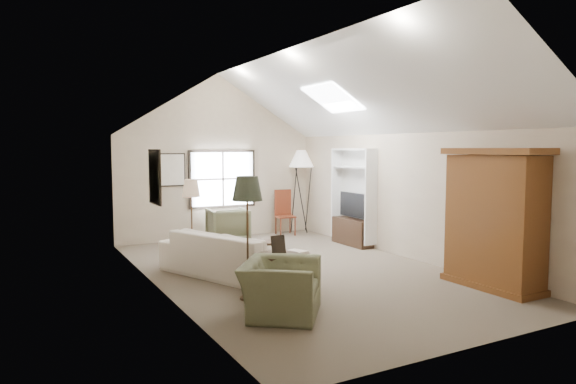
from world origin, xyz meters
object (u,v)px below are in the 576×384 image
coffee_table (258,252)px  armchair_near (281,288)px  side_table (278,277)px  sofa (231,254)px  side_chair (285,213)px  armchair_far (228,226)px  armoire (495,219)px

coffee_table → armchair_near: bearing=-109.7°
armchair_near → side_table: size_ratio=1.67×
sofa → side_chair: size_ratio=2.31×
sofa → armchair_near: 2.27m
sofa → side_table: size_ratio=3.99×
armchair_far → coffee_table: armchair_far is taller
sofa → side_chair: bearing=-63.8°
armchair_near → armoire: bearing=-58.9°
armoire → side_chair: (-0.56, 5.93, -0.53)m
side_table → side_chair: bearing=60.7°
armchair_near → side_chair: side_chair is taller
armoire → side_table: size_ratio=3.32×
armchair_far → armoire: bearing=119.9°
coffee_table → side_table: size_ratio=1.21×
armchair_far → side_table: (-1.00, -4.49, -0.08)m
armoire → side_chair: bearing=95.4°
armoire → armchair_near: (-3.59, 0.41, -0.74)m
armoire → side_chair: size_ratio=1.92×
armoire → armchair_far: bearing=112.3°
side_chair → coffee_table: bearing=-118.8°
armchair_near → armchair_far: size_ratio=1.23×
side_chair → armchair_near: bearing=-110.0°
armchair_near → armchair_far: 5.31m
coffee_table → side_chair: side_chair is taller
side_chair → sofa: bearing=-122.1°
armchair_far → side_table: size_ratio=1.36×
side_table → armchair_near: bearing=-115.1°
armoire → coffee_table: 4.30m
coffee_table → side_table: 2.41m
sofa → coffee_table: sofa is taller
side_chair → armchair_far: bearing=-159.1°
sofa → coffee_table: (0.84, 0.69, -0.18)m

